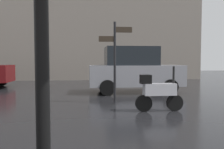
{
  "coord_description": "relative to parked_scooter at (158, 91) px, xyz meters",
  "views": [
    {
      "loc": [
        0.57,
        -2.18,
        1.39
      ],
      "look_at": [
        1.24,
        3.79,
        1.04
      ],
      "focal_mm": 38.43,
      "sensor_mm": 36.0,
      "label": 1
    }
  ],
  "objects": [
    {
      "name": "parked_scooter",
      "position": [
        0.0,
        0.0,
        0.0
      ],
      "size": [
        1.33,
        0.32,
        1.23
      ],
      "rotation": [
        0.0,
        0.0,
        0.39
      ],
      "color": "black",
      "rests_on": "ground"
    },
    {
      "name": "parked_car_left",
      "position": [
        0.14,
        3.97,
        0.44
      ],
      "size": [
        4.0,
        1.91,
        1.99
      ],
      "rotation": [
        0.0,
        0.0,
        -0.07
      ],
      "color": "gray",
      "rests_on": "ground"
    },
    {
      "name": "street_signpost",
      "position": [
        -1.01,
        1.38,
        1.06
      ],
      "size": [
        1.08,
        0.08,
        2.64
      ],
      "color": "black",
      "rests_on": "ground"
    }
  ]
}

